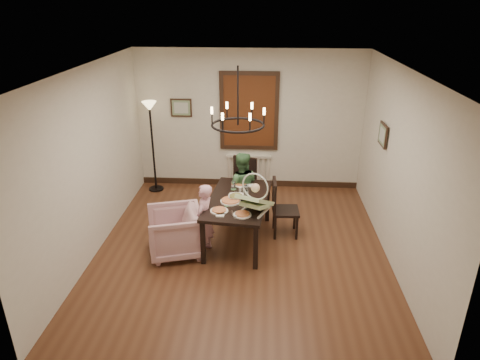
# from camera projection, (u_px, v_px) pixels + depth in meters

# --- Properties ---
(room_shell) EXTENTS (4.51, 5.00, 2.81)m
(room_shell) POSITION_uv_depth(u_px,v_px,m) (243.00, 158.00, 6.56)
(room_shell) COLOR brown
(room_shell) RESTS_ON ground
(dining_table) EXTENTS (1.07, 1.69, 0.75)m
(dining_table) POSITION_uv_depth(u_px,v_px,m) (238.00, 203.00, 6.77)
(dining_table) COLOR black
(dining_table) RESTS_ON room_shell
(chair_far) EXTENTS (0.58, 0.58, 1.03)m
(chair_far) POSITION_uv_depth(u_px,v_px,m) (241.00, 187.00, 7.73)
(chair_far) COLOR black
(chair_far) RESTS_ON room_shell
(chair_right) EXTENTS (0.45, 0.45, 0.98)m
(chair_right) POSITION_uv_depth(u_px,v_px,m) (286.00, 208.00, 7.02)
(chair_right) COLOR black
(chair_right) RESTS_ON room_shell
(armchair) EXTENTS (0.99, 0.98, 0.73)m
(armchair) POSITION_uv_depth(u_px,v_px,m) (175.00, 232.00, 6.54)
(armchair) COLOR #CD9D9F
(armchair) RESTS_ON room_shell
(elderly_woman) EXTENTS (0.30, 0.38, 0.94)m
(elderly_woman) POSITION_uv_depth(u_px,v_px,m) (204.00, 225.00, 6.54)
(elderly_woman) COLOR #DC9BAB
(elderly_woman) RESTS_ON room_shell
(seated_man) EXTENTS (0.54, 0.43, 1.06)m
(seated_man) POSITION_uv_depth(u_px,v_px,m) (241.00, 193.00, 7.45)
(seated_man) COLOR #457546
(seated_man) RESTS_ON room_shell
(baby_bouncer) EXTENTS (0.65, 0.74, 0.40)m
(baby_bouncer) POSITION_uv_depth(u_px,v_px,m) (255.00, 199.00, 6.27)
(baby_bouncer) COLOR #BDD895
(baby_bouncer) RESTS_ON dining_table
(salad_bowl) EXTENTS (0.30, 0.30, 0.07)m
(salad_bowl) POSITION_uv_depth(u_px,v_px,m) (236.00, 197.00, 6.71)
(salad_bowl) COLOR white
(salad_bowl) RESTS_ON dining_table
(pizza_platter) EXTENTS (0.32, 0.32, 0.04)m
(pizza_platter) POSITION_uv_depth(u_px,v_px,m) (231.00, 201.00, 6.62)
(pizza_platter) COLOR tan
(pizza_platter) RESTS_ON dining_table
(drinking_glass) EXTENTS (0.07, 0.07, 0.14)m
(drinking_glass) POSITION_uv_depth(u_px,v_px,m) (246.00, 195.00, 6.69)
(drinking_glass) COLOR silver
(drinking_glass) RESTS_ON dining_table
(window_blinds) EXTENTS (1.00, 0.03, 1.40)m
(window_blinds) POSITION_uv_depth(u_px,v_px,m) (249.00, 111.00, 8.40)
(window_blinds) COLOR #572411
(window_blinds) RESTS_ON room_shell
(radiator) EXTENTS (0.92, 0.12, 0.62)m
(radiator) POSITION_uv_depth(u_px,v_px,m) (249.00, 170.00, 8.91)
(radiator) COLOR silver
(radiator) RESTS_ON room_shell
(picture_back) EXTENTS (0.42, 0.03, 0.36)m
(picture_back) POSITION_uv_depth(u_px,v_px,m) (181.00, 108.00, 8.47)
(picture_back) COLOR black
(picture_back) RESTS_ON room_shell
(picture_right) EXTENTS (0.03, 0.42, 0.36)m
(picture_right) POSITION_uv_depth(u_px,v_px,m) (383.00, 135.00, 6.82)
(picture_right) COLOR black
(picture_right) RESTS_ON room_shell
(floor_lamp) EXTENTS (0.30, 0.30, 1.80)m
(floor_lamp) POSITION_uv_depth(u_px,v_px,m) (153.00, 148.00, 8.50)
(floor_lamp) COLOR black
(floor_lamp) RESTS_ON room_shell
(chandelier) EXTENTS (0.80, 0.80, 0.04)m
(chandelier) POSITION_uv_depth(u_px,v_px,m) (238.00, 125.00, 6.26)
(chandelier) COLOR black
(chandelier) RESTS_ON room_shell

